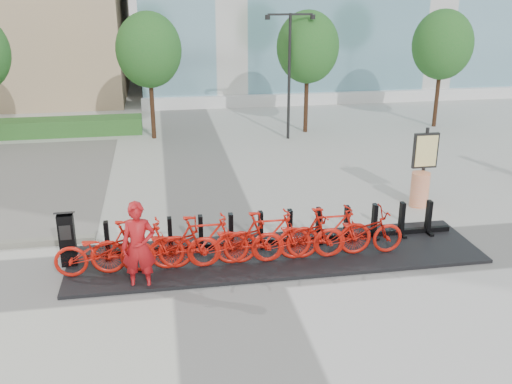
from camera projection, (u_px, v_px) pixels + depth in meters
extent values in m
plane|color=#ABABAB|center=(224.00, 266.00, 12.93)|extent=(120.00, 120.00, 0.00)
cube|color=#1A4E1F|center=(70.00, 127.00, 24.24)|extent=(6.00, 1.20, 0.70)
cylinder|color=#492919|center=(152.00, 102.00, 23.29)|extent=(0.18, 0.18, 3.00)
ellipsoid|color=#1A621D|center=(149.00, 50.00, 22.58)|extent=(2.60, 2.60, 2.99)
cylinder|color=#492919|center=(306.00, 97.00, 24.34)|extent=(0.18, 0.18, 3.00)
ellipsoid|color=#1A621D|center=(308.00, 47.00, 23.62)|extent=(2.60, 2.60, 2.99)
cylinder|color=#492919|center=(437.00, 93.00, 25.30)|extent=(0.18, 0.18, 3.00)
ellipsoid|color=#1A621D|center=(443.00, 45.00, 24.58)|extent=(2.60, 2.60, 2.99)
cylinder|color=black|center=(289.00, 78.00, 22.91)|extent=(0.12, 0.12, 5.00)
cube|color=black|center=(279.00, 14.00, 22.00)|extent=(0.90, 0.08, 0.08)
cube|color=black|center=(302.00, 14.00, 22.15)|extent=(0.90, 0.08, 0.08)
cylinder|color=black|center=(268.00, 17.00, 21.96)|extent=(0.20, 0.20, 0.18)
cylinder|color=black|center=(313.00, 17.00, 22.25)|extent=(0.20, 0.20, 0.18)
cube|color=black|center=(277.00, 255.00, 13.41)|extent=(9.60, 2.40, 0.08)
imported|color=#B01309|center=(104.00, 251.00, 12.25)|extent=(2.09, 0.73, 1.10)
imported|color=#B01309|center=(137.00, 246.00, 12.35)|extent=(2.03, 0.57, 1.22)
imported|color=#B01309|center=(171.00, 246.00, 12.49)|extent=(2.09, 0.73, 1.10)
imported|color=#B01309|center=(204.00, 241.00, 12.58)|extent=(2.03, 0.57, 1.22)
imported|color=#B01309|center=(236.00, 241.00, 12.72)|extent=(2.09, 0.73, 1.10)
imported|color=#B01309|center=(268.00, 236.00, 12.81)|extent=(2.03, 0.57, 1.22)
imported|color=#B01309|center=(299.00, 237.00, 12.95)|extent=(2.09, 0.73, 1.10)
imported|color=#B01309|center=(329.00, 232.00, 13.04)|extent=(2.03, 0.57, 1.22)
imported|color=#B01309|center=(359.00, 232.00, 13.18)|extent=(2.09, 0.73, 1.10)
cube|color=black|center=(67.00, 240.00, 12.66)|extent=(0.35, 0.30, 1.21)
cube|color=black|center=(64.00, 213.00, 12.44)|extent=(0.42, 0.35, 0.16)
cube|color=black|center=(65.00, 233.00, 12.44)|extent=(0.24, 0.03, 0.34)
imported|color=#A01014|center=(139.00, 247.00, 11.67)|extent=(0.75, 0.54, 1.93)
cylinder|color=#FC5403|center=(420.00, 190.00, 16.30)|extent=(0.59, 0.59, 1.01)
cylinder|color=black|center=(424.00, 166.00, 16.36)|extent=(0.10, 0.10, 2.25)
cube|color=black|center=(425.00, 151.00, 16.20)|extent=(0.74, 0.10, 1.02)
cube|color=#EDDD84|center=(426.00, 151.00, 16.14)|extent=(0.63, 0.02, 0.90)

